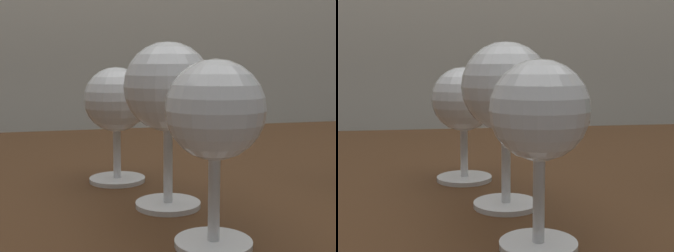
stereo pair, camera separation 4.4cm
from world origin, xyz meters
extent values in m
cube|color=#472B16|center=(0.00, 0.00, 0.71)|extent=(1.47, 0.79, 0.03)
cylinder|color=white|center=(-0.06, -0.27, 0.73)|extent=(0.06, 0.06, 0.00)
cylinder|color=white|center=(-0.06, -0.27, 0.77)|extent=(0.01, 0.01, 0.08)
sphere|color=white|center=(-0.06, -0.27, 0.83)|extent=(0.07, 0.07, 0.07)
ellipsoid|color=maroon|center=(-0.06, -0.27, 0.83)|extent=(0.07, 0.07, 0.03)
cylinder|color=white|center=(-0.07, -0.17, 0.73)|extent=(0.06, 0.06, 0.00)
cylinder|color=white|center=(-0.07, -0.17, 0.78)|extent=(0.01, 0.01, 0.08)
sphere|color=white|center=(-0.07, -0.17, 0.85)|extent=(0.08, 0.08, 0.08)
ellipsoid|color=beige|center=(-0.07, -0.17, 0.84)|extent=(0.07, 0.07, 0.03)
cylinder|color=white|center=(-0.10, -0.06, 0.73)|extent=(0.07, 0.07, 0.00)
cylinder|color=white|center=(-0.10, -0.06, 0.77)|extent=(0.01, 0.01, 0.07)
sphere|color=white|center=(-0.10, -0.06, 0.83)|extent=(0.07, 0.07, 0.07)
ellipsoid|color=#EACC66|center=(-0.10, -0.06, 0.83)|extent=(0.07, 0.07, 0.04)
camera|label=1|loc=(-0.18, -0.59, 0.87)|focal=49.31mm
camera|label=2|loc=(-0.13, -0.60, 0.87)|focal=49.31mm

